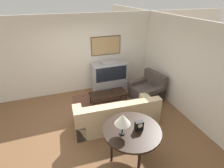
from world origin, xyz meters
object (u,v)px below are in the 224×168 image
armchair (147,91)px  table_lamp (123,119)px  couch (116,116)px  tv (109,77)px  coffee_table (108,94)px  console_table (132,132)px  mantel_clock (139,126)px

armchair → table_lamp: 2.87m
couch → table_lamp: table_lamp is taller
armchair → couch: bearing=-70.3°
tv → armchair: bearing=-44.4°
coffee_table → console_table: console_table is taller
coffee_table → couch: bearing=-95.6°
couch → coffee_table: (0.10, 1.03, 0.07)m
tv → table_lamp: bearing=-103.7°
table_lamp → couch: bearing=74.8°
armchair → table_lamp: bearing=-52.9°
couch → table_lamp: size_ratio=4.88×
armchair → table_lamp: (-1.78, -2.08, 0.86)m
tv → couch: 1.98m
armchair → console_table: armchair is taller
tv → mantel_clock: 3.13m
mantel_clock → coffee_table: bearing=88.6°
couch → mantel_clock: size_ratio=11.29×
tv → table_lamp: (-0.75, -3.08, 0.62)m
couch → table_lamp: bearing=77.4°
coffee_table → table_lamp: table_lamp is taller
console_table → armchair: bearing=52.8°
coffee_table → console_table: bearing=-94.9°
coffee_table → console_table: (-0.18, -2.15, 0.37)m
coffee_table → mantel_clock: (-0.06, -2.19, 0.54)m
tv → mantel_clock: (-0.39, -3.08, 0.37)m
table_lamp → mantel_clock: (0.36, -0.00, -0.25)m
tv → table_lamp: size_ratio=2.63×
tv → couch: bearing=-102.8°
console_table → table_lamp: 0.48m
couch → mantel_clock: 1.31m
table_lamp → tv: bearing=76.3°
couch → mantel_clock: mantel_clock is taller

